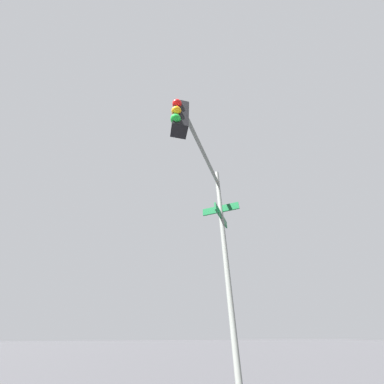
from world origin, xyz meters
TOP-DOWN VIEW (x-y plane):
  - traffic_signal_near at (-6.75, -6.25)m, footprint 2.08×2.80m

SIDE VIEW (x-z plane):
  - traffic_signal_near at x=-6.75m, z-range 1.13..6.62m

